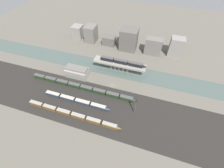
{
  "coord_description": "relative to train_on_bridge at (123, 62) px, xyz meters",
  "views": [
    {
      "loc": [
        25.47,
        -81.71,
        95.07
      ],
      "look_at": [
        0.0,
        -1.97,
        3.49
      ],
      "focal_mm": 24.0,
      "sensor_mm": 36.0,
      "label": 1
    }
  ],
  "objects": [
    {
      "name": "railbed_yard",
      "position": [
        -3.13,
        -44.05,
        -10.46
      ],
      "size": [
        280.0,
        42.0,
        0.01
      ],
      "primitive_type": "cube",
      "color": "#282623",
      "rests_on": "ground"
    },
    {
      "name": "city_block_far_left",
      "position": [
        -65.26,
        41.35,
        -3.2
      ],
      "size": [
        11.21,
        11.36,
        14.53
      ],
      "primitive_type": "cube",
      "color": "gray",
      "rests_on": "ground"
    },
    {
      "name": "city_block_far_right",
      "position": [
        22.51,
        35.72,
        -1.81
      ],
      "size": [
        16.6,
        8.83,
        17.32
      ],
      "primitive_type": "cube",
      "color": "slate",
      "rests_on": "ground"
    },
    {
      "name": "city_block_center",
      "position": [
        -25.84,
        38.47,
        -5.56
      ],
      "size": [
        13.87,
        9.74,
        9.8
      ],
      "primitive_type": "cube",
      "color": "#605B56",
      "rests_on": "ground"
    },
    {
      "name": "warehouse_building",
      "position": [
        -36.66,
        -18.39,
        -6.0
      ],
      "size": [
        19.82,
        10.54,
        9.38
      ],
      "color": "#9E998E",
      "rests_on": "ground"
    },
    {
      "name": "train_on_bridge",
      "position": [
        0.0,
        0.0,
        0.0
      ],
      "size": [
        42.33,
        3.18,
        3.55
      ],
      "color": "black",
      "rests_on": "bridge"
    },
    {
      "name": "train_yard_far",
      "position": [
        -26.32,
        -31.56,
        -8.61
      ],
      "size": [
        92.86,
        3.16,
        3.76
      ],
      "color": "#23381E",
      "rests_on": "ground"
    },
    {
      "name": "city_block_tall",
      "position": [
        44.45,
        40.57,
        -0.92
      ],
      "size": [
        13.11,
        10.19,
        19.08
      ],
      "primitive_type": "cube",
      "color": "gray",
      "rests_on": "ground"
    },
    {
      "name": "train_yard_near",
      "position": [
        -21.34,
        -57.06,
        -8.74
      ],
      "size": [
        72.21,
        2.79,
        3.52
      ],
      "color": "brown",
      "rests_on": "ground"
    },
    {
      "name": "bridge",
      "position": [
        -3.13,
        0.0,
        -3.59
      ],
      "size": [
        47.8,
        8.73,
        8.74
      ],
      "color": "gray",
      "rests_on": "ground"
    },
    {
      "name": "city_block_right",
      "position": [
        -3.58,
        36.92,
        0.78
      ],
      "size": [
        17.37,
        15.11,
        22.48
      ],
      "primitive_type": "cube",
      "color": "#605B56",
      "rests_on": "ground"
    },
    {
      "name": "ground_plane",
      "position": [
        -3.13,
        -20.05,
        -10.46
      ],
      "size": [
        400.0,
        400.0,
        0.0
      ],
      "primitive_type": "plane",
      "color": "#666056"
    },
    {
      "name": "train_yard_mid",
      "position": [
        -23.97,
        -45.22,
        -8.79
      ],
      "size": [
        54.56,
        2.99,
        3.44
      ],
      "color": "#2D384C",
      "rests_on": "ground"
    },
    {
      "name": "signal_tower",
      "position": [
        19.8,
        -40.69,
        -2.98
      ],
      "size": [
        1.0,
        0.71,
        14.57
      ],
      "color": "#4C4C51",
      "rests_on": "ground"
    },
    {
      "name": "city_block_left",
      "position": [
        -47.59,
        39.25,
        -1.41
      ],
      "size": [
        11.82,
        13.85,
        18.11
      ],
      "primitive_type": "cube",
      "color": "slate",
      "rests_on": "ground"
    },
    {
      "name": "river_water",
      "position": [
        -3.13,
        0.0,
        -10.46
      ],
      "size": [
        320.0,
        19.69,
        0.01
      ],
      "primitive_type": "cube",
      "color": "#4C5B56",
      "rests_on": "ground"
    }
  ]
}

